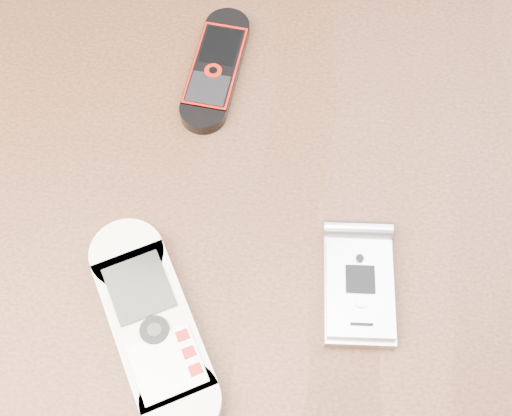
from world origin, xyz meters
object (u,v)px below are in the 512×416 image
object	(u,v)px
nokia_black_red	(216,68)
motorola_razr	(359,286)
table	(251,262)
nokia_white	(153,326)

from	to	relation	value
nokia_black_red	motorola_razr	size ratio (longest dim) A/B	1.29
table	motorola_razr	distance (m)	0.16
nokia_black_red	motorola_razr	bearing A→B (deg)	-49.06
table	motorola_razr	bearing A→B (deg)	-32.75
table	nokia_white	distance (m)	0.17
nokia_white	nokia_black_red	distance (m)	0.24
nokia_white	nokia_black_red	world-z (taller)	nokia_white
nokia_white	motorola_razr	world-z (taller)	nokia_white
nokia_black_red	motorola_razr	world-z (taller)	motorola_razr
motorola_razr	table	bearing A→B (deg)	144.03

